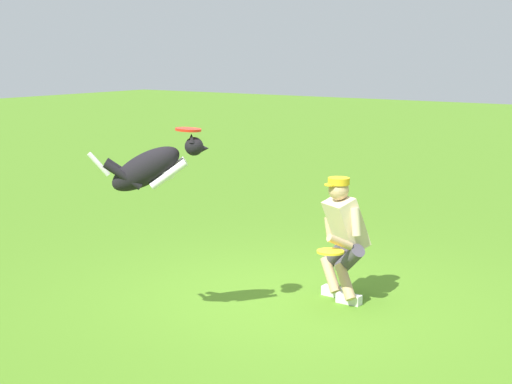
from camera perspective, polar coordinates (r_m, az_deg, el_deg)
ground_plane at (r=8.14m, az=2.09°, el=-8.02°), size 60.00×60.00×0.00m
person at (r=8.05m, az=6.38°, el=-3.12°), size 0.64×0.70×1.29m
dog at (r=7.10m, az=-7.69°, el=1.79°), size 0.86×0.78×0.59m
frisbee_flying at (r=7.09m, az=-4.98°, el=4.58°), size 0.33×0.33×0.04m
frisbee_held at (r=7.71m, az=5.47°, el=-4.37°), size 0.35×0.35×0.03m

